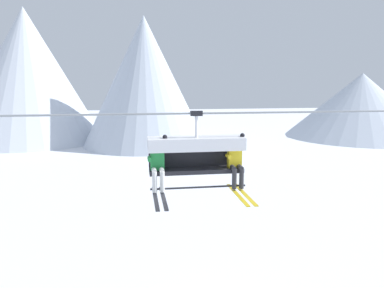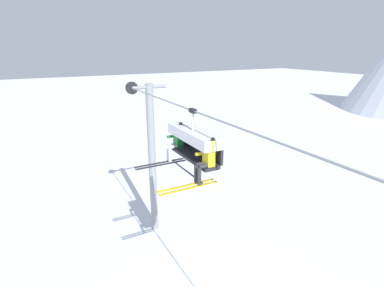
# 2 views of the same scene
# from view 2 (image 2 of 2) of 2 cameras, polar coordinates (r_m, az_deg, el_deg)

# --- Properties ---
(lift_tower_near) EXTENTS (0.36, 1.88, 7.64)m
(lift_tower_near) POSITION_cam_2_polar(r_m,az_deg,el_deg) (14.72, -7.70, -2.45)
(lift_tower_near) COLOR gray
(lift_tower_near) RESTS_ON ground_plane
(lift_cable) EXTENTS (19.83, 0.05, 0.05)m
(lift_cable) POSITION_cam_2_polar(r_m,az_deg,el_deg) (5.92, 15.31, 0.59)
(lift_cable) COLOR gray
(chairlift_chair) EXTENTS (2.29, 0.74, 1.78)m
(chairlift_chair) POSITION_cam_2_polar(r_m,az_deg,el_deg) (8.74, 0.58, 0.78)
(chairlift_chair) COLOR #232328
(skier_green) EXTENTS (0.48, 1.70, 1.34)m
(skier_green) POSITION_cam_2_polar(r_m,az_deg,el_deg) (9.52, -3.26, 0.53)
(skier_green) COLOR #23843D
(skier_yellow) EXTENTS (0.48, 1.70, 1.34)m
(skier_yellow) POSITION_cam_2_polar(r_m,az_deg,el_deg) (7.95, 2.48, -3.00)
(skier_yellow) COLOR yellow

